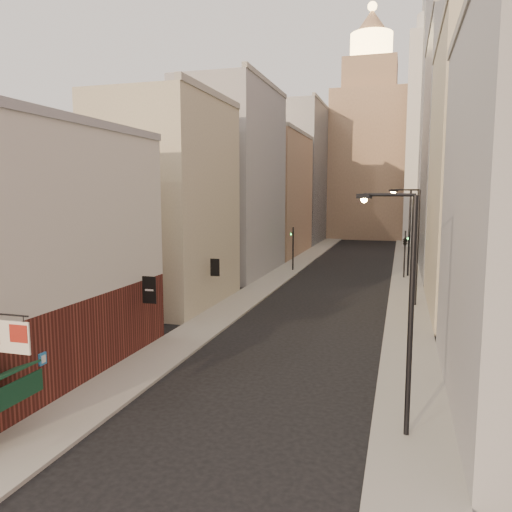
# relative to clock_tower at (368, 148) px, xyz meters

# --- Properties ---
(sidewalk_left) EXTENTS (3.00, 140.00, 0.15)m
(sidewalk_left) POSITION_rel_clock_tower_xyz_m (-5.50, -37.00, -17.56)
(sidewalk_left) COLOR gray
(sidewalk_left) RESTS_ON ground
(sidewalk_right) EXTENTS (3.00, 140.00, 0.15)m
(sidewalk_right) POSITION_rel_clock_tower_xyz_m (7.50, -37.00, -17.56)
(sidewalk_right) COLOR gray
(sidewalk_right) RESTS_ON ground
(near_building_left) EXTENTS (8.30, 23.04, 12.30)m
(near_building_left) POSITION_rel_clock_tower_xyz_m (-9.99, -83.00, -11.61)
(near_building_left) COLOR maroon
(near_building_left) RESTS_ON ground
(left_bldg_beige) EXTENTS (8.00, 12.00, 16.00)m
(left_bldg_beige) POSITION_rel_clock_tower_xyz_m (-11.00, -66.00, -9.63)
(left_bldg_beige) COLOR tan
(left_bldg_beige) RESTS_ON ground
(left_bldg_grey) EXTENTS (8.00, 16.00, 20.00)m
(left_bldg_grey) POSITION_rel_clock_tower_xyz_m (-11.00, -50.00, -7.63)
(left_bldg_grey) COLOR gray
(left_bldg_grey) RESTS_ON ground
(left_bldg_tan) EXTENTS (8.00, 18.00, 17.00)m
(left_bldg_tan) POSITION_rel_clock_tower_xyz_m (-11.00, -32.00, -9.13)
(left_bldg_tan) COLOR #8E6F55
(left_bldg_tan) RESTS_ON ground
(left_bldg_wingrid) EXTENTS (8.00, 20.00, 24.00)m
(left_bldg_wingrid) POSITION_rel_clock_tower_xyz_m (-11.00, -12.00, -5.63)
(left_bldg_wingrid) COLOR gray
(left_bldg_wingrid) RESTS_ON ground
(right_bldg_beige) EXTENTS (8.00, 16.00, 20.00)m
(right_bldg_beige) POSITION_rel_clock_tower_xyz_m (13.00, -62.00, -7.63)
(right_bldg_beige) COLOR tan
(right_bldg_beige) RESTS_ON ground
(right_bldg_wingrid) EXTENTS (8.00, 20.00, 26.00)m
(right_bldg_wingrid) POSITION_rel_clock_tower_xyz_m (13.00, -42.00, -4.63)
(right_bldg_wingrid) COLOR gray
(right_bldg_wingrid) RESTS_ON ground
(highrise) EXTENTS (21.00, 23.00, 51.20)m
(highrise) POSITION_rel_clock_tower_xyz_m (19.00, -14.00, 8.02)
(highrise) COLOR gray
(highrise) RESTS_ON ground
(clock_tower) EXTENTS (14.00, 14.00, 44.90)m
(clock_tower) POSITION_rel_clock_tower_xyz_m (0.00, 0.00, 0.00)
(clock_tower) COLOR #8E6F55
(clock_tower) RESTS_ON ground
(white_tower) EXTENTS (8.00, 8.00, 41.50)m
(white_tower) POSITION_rel_clock_tower_xyz_m (11.00, -14.00, 0.97)
(white_tower) COLOR silver
(white_tower) RESTS_ON ground
(streetlamp_near) EXTENTS (2.18, 1.09, 8.87)m
(streetlamp_near) POSITION_rel_clock_tower_xyz_m (7.05, -83.95, -12.57)
(streetlamp_near) COLOR black
(streetlamp_near) RESTS_ON ground
(streetlamp_mid) EXTENTS (2.25, 1.13, 9.15)m
(streetlamp_mid) POSITION_rel_clock_tower_xyz_m (7.83, -61.93, -12.41)
(streetlamp_mid) COLOR black
(streetlamp_mid) RESTS_ON ground
(streetlamp_far) EXTENTS (2.36, 0.87, 9.24)m
(streetlamp_far) POSITION_rel_clock_tower_xyz_m (7.41, -47.56, -12.36)
(streetlamp_far) COLOR black
(streetlamp_far) RESTS_ON ground
(traffic_light_left) EXTENTS (0.58, 0.50, 5.00)m
(traffic_light_left) POSITION_rel_clock_tower_xyz_m (-4.90, -47.05, -14.11)
(traffic_light_left) COLOR black
(traffic_light_left) RESTS_ON ground
(traffic_light_right) EXTENTS (0.72, 0.72, 5.00)m
(traffic_light_right) POSITION_rel_clock_tower_xyz_m (7.23, -48.85, -13.73)
(traffic_light_right) COLOR black
(traffic_light_right) RESTS_ON ground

